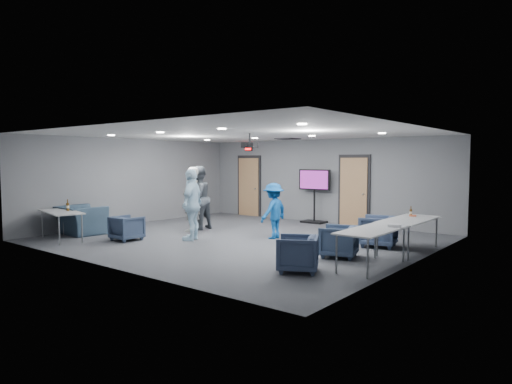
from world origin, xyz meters
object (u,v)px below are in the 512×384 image
Objects in this scene: chair_front_b at (81,220)px; bottle_right at (411,212)px; chair_right_c at (297,254)px; chair_right_a at (378,231)px; table_right_a at (409,221)px; person_b at (198,198)px; projector at (250,145)px; person_a at (191,199)px; tv_stand at (314,193)px; bottle_front at (68,207)px; person_c at (192,205)px; table_right_b at (372,232)px; chair_front_a at (127,228)px; person_d at (274,211)px; table_front_left at (61,213)px; chair_right_b at (339,241)px.

bottle_right is at bearing -150.60° from chair_front_b.
chair_right_c is at bearing -175.12° from chair_front_b.
chair_right_a is 0.41× the size of table_right_a.
chair_right_c is (-0.15, -3.19, -0.03)m from chair_right_a.
person_b is 4.76× the size of projector.
tv_stand is (1.81, 3.72, 0.07)m from person_a.
bottle_front is at bearing -148.96° from bottle_right.
person_c is 4.84m from table_right_b.
chair_right_c is at bearing 179.75° from chair_front_a.
bottle_right reaches higher than chair_front_a.
person_a is 1.45m from person_c.
bottle_front reaches higher than chair_right_c.
bottle_front is at bearing 129.74° from chair_front_b.
person_d is at bearing -137.20° from chair_front_a.
tv_stand reaches higher than table_right_b.
chair_front_a is 0.35× the size of table_right_a.
bottle_front is 7.38m from tv_stand.
projector is at bearing 78.00° from table_right_b.
table_front_left is (-6.55, -0.95, 0.35)m from chair_right_c.
person_c is at bearing -154.08° from chair_front_b.
chair_front_a is (-1.27, -1.06, -0.59)m from person_c.
table_right_b is 7.76× the size of bottle_right.
bottle_right is (-0.15, 0.54, 0.13)m from table_right_a.
chair_front_b reaches higher than chair_front_a.
bottle_front is at bearing -46.40° from person_a.
person_b is at bearing -92.42° from chair_front_a.
table_front_left is (-7.47, -2.10, -0.00)m from table_right_b.
chair_front_b is 4.04× the size of bottle_front.
person_b is 1.04× the size of table_front_left.
person_a is 3.42m from table_front_left.
bottle_right reaches higher than chair_right_c.
chair_right_c is at bearing -61.28° from tv_stand.
person_c is 5.30m from bottle_right.
tv_stand is 4.44× the size of projector.
chair_right_a is 0.45× the size of table_front_left.
person_a reaches higher than bottle_right.
chair_right_c is 3.20m from table_right_a.
projector reaches higher than table_right_b.
tv_stand is (-3.16, 4.22, 0.65)m from chair_right_b.
chair_right_a is at bearing -149.19° from chair_front_a.
person_b is 2.54× the size of chair_right_c.
table_front_left is (-6.54, -2.53, 0.35)m from chair_right_b.
person_d is 0.81× the size of table_front_left.
bottle_front is 0.75× the size of projector.
chair_right_b is 0.41× the size of table_front_left.
bottle_front is (-6.66, -3.98, 0.47)m from chair_right_a.
chair_front_b is 0.90m from bottle_front.
chair_front_b is (-3.06, -1.26, -0.52)m from person_c.
chair_right_b is (2.42, -0.99, -0.39)m from person_d.
chair_right_c is 5.18m from chair_front_a.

